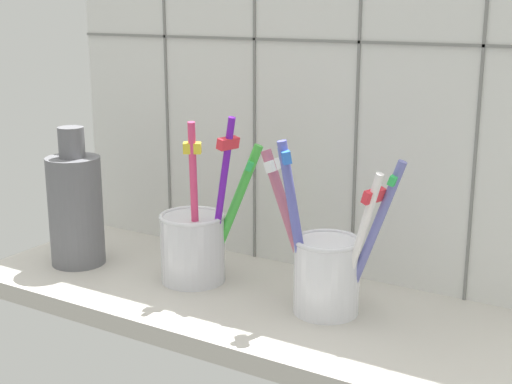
% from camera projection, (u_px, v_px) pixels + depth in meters
% --- Properties ---
extents(counter_slab, '(0.64, 0.22, 0.02)m').
position_uv_depth(counter_slab, '(252.00, 306.00, 0.77)').
color(counter_slab, '#BCB7AD').
rests_on(counter_slab, ground).
extents(tile_wall_back, '(0.64, 0.02, 0.45)m').
position_uv_depth(tile_wall_back, '(308.00, 90.00, 0.81)').
color(tile_wall_back, silver).
rests_on(tile_wall_back, ground).
extents(toothbrush_cup_left, '(0.11, 0.08, 0.19)m').
position_uv_depth(toothbrush_cup_left, '(195.00, 242.00, 0.80)').
color(toothbrush_cup_left, silver).
rests_on(toothbrush_cup_left, counter_slab).
extents(toothbrush_cup_right, '(0.15, 0.08, 0.18)m').
position_uv_depth(toothbrush_cup_right, '(326.00, 267.00, 0.72)').
color(toothbrush_cup_right, white).
rests_on(toothbrush_cup_right, counter_slab).
extents(ceramic_vase, '(0.06, 0.06, 0.16)m').
position_uv_depth(ceramic_vase, '(76.00, 207.00, 0.85)').
color(ceramic_vase, slate).
rests_on(ceramic_vase, counter_slab).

